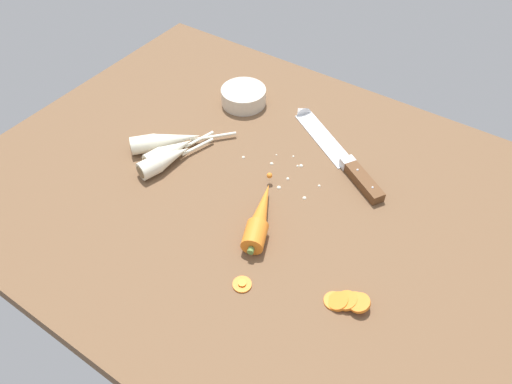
{
  "coord_description": "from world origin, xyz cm",
  "views": [
    {
      "loc": [
        37.84,
        -57.95,
        73.05
      ],
      "look_at": [
        0.0,
        -2.0,
        1.5
      ],
      "focal_mm": 34.31,
      "sensor_mm": 36.0,
      "label": 1
    }
  ],
  "objects_px": {
    "chefs_knife": "(333,148)",
    "parsnip_mid_left": "(169,152)",
    "parsnip_mid_right": "(166,141)",
    "carrot_slice_stray_near": "(242,284)",
    "prep_bowl": "(244,96)",
    "carrot_slice_stack": "(346,301)",
    "whole_carrot": "(260,217)",
    "parsnip_front": "(165,160)"
  },
  "relations": [
    {
      "from": "chefs_knife",
      "to": "parsnip_mid_left",
      "type": "height_order",
      "value": "parsnip_mid_left"
    },
    {
      "from": "parsnip_mid_right",
      "to": "carrot_slice_stray_near",
      "type": "xyz_separation_m",
      "value": [
        0.35,
        -0.2,
        -0.02
      ]
    },
    {
      "from": "parsnip_mid_left",
      "to": "prep_bowl",
      "type": "relative_size",
      "value": 1.59
    },
    {
      "from": "parsnip_mid_left",
      "to": "carrot_slice_stray_near",
      "type": "relative_size",
      "value": 5.18
    },
    {
      "from": "parsnip_mid_right",
      "to": "carrot_slice_stack",
      "type": "xyz_separation_m",
      "value": [
        0.51,
        -0.13,
        -0.01
      ]
    },
    {
      "from": "whole_carrot",
      "to": "chefs_knife",
      "type": "bearing_deg",
      "value": 86.5
    },
    {
      "from": "chefs_knife",
      "to": "carrot_slice_stray_near",
      "type": "distance_m",
      "value": 0.4
    },
    {
      "from": "prep_bowl",
      "to": "parsnip_front",
      "type": "bearing_deg",
      "value": -91.5
    },
    {
      "from": "whole_carrot",
      "to": "parsnip_mid_left",
      "type": "bearing_deg",
      "value": 170.47
    },
    {
      "from": "parsnip_mid_left",
      "to": "chefs_knife",
      "type": "bearing_deg",
      "value": 38.53
    },
    {
      "from": "carrot_slice_stray_near",
      "to": "prep_bowl",
      "type": "height_order",
      "value": "prep_bowl"
    },
    {
      "from": "carrot_slice_stack",
      "to": "prep_bowl",
      "type": "bearing_deg",
      "value": 141.97
    },
    {
      "from": "parsnip_front",
      "to": "parsnip_mid_right",
      "type": "height_order",
      "value": "same"
    },
    {
      "from": "chefs_knife",
      "to": "parsnip_mid_right",
      "type": "relative_size",
      "value": 1.65
    },
    {
      "from": "chefs_knife",
      "to": "parsnip_mid_right",
      "type": "distance_m",
      "value": 0.37
    },
    {
      "from": "whole_carrot",
      "to": "parsnip_mid_right",
      "type": "bearing_deg",
      "value": 167.07
    },
    {
      "from": "carrot_slice_stray_near",
      "to": "whole_carrot",
      "type": "bearing_deg",
      "value": 111.07
    },
    {
      "from": "parsnip_front",
      "to": "prep_bowl",
      "type": "bearing_deg",
      "value": 88.5
    },
    {
      "from": "parsnip_front",
      "to": "prep_bowl",
      "type": "xyz_separation_m",
      "value": [
        0.01,
        0.28,
        0.0
      ]
    },
    {
      "from": "parsnip_mid_left",
      "to": "prep_bowl",
      "type": "distance_m",
      "value": 0.26
    },
    {
      "from": "whole_carrot",
      "to": "parsnip_mid_right",
      "type": "xyz_separation_m",
      "value": [
        -0.3,
        0.07,
        -0.0
      ]
    },
    {
      "from": "parsnip_mid_left",
      "to": "parsnip_mid_right",
      "type": "distance_m",
      "value": 0.04
    },
    {
      "from": "whole_carrot",
      "to": "prep_bowl",
      "type": "height_order",
      "value": "whole_carrot"
    },
    {
      "from": "parsnip_front",
      "to": "carrot_slice_stray_near",
      "type": "distance_m",
      "value": 0.34
    },
    {
      "from": "chefs_knife",
      "to": "carrot_slice_stray_near",
      "type": "bearing_deg",
      "value": -85.14
    },
    {
      "from": "chefs_knife",
      "to": "carrot_slice_stray_near",
      "type": "xyz_separation_m",
      "value": [
        0.03,
        -0.4,
        -0.0
      ]
    },
    {
      "from": "whole_carrot",
      "to": "parsnip_mid_right",
      "type": "relative_size",
      "value": 1.01
    },
    {
      "from": "parsnip_mid_right",
      "to": "carrot_slice_stack",
      "type": "distance_m",
      "value": 0.53
    },
    {
      "from": "chefs_knife",
      "to": "parsnip_front",
      "type": "xyz_separation_m",
      "value": [
        -0.27,
        -0.25,
        0.01
      ]
    },
    {
      "from": "whole_carrot",
      "to": "parsnip_front",
      "type": "height_order",
      "value": "whole_carrot"
    },
    {
      "from": "chefs_knife",
      "to": "parsnip_mid_right",
      "type": "bearing_deg",
      "value": -147.21
    },
    {
      "from": "parsnip_mid_right",
      "to": "prep_bowl",
      "type": "distance_m",
      "value": 0.24
    },
    {
      "from": "parsnip_mid_left",
      "to": "prep_bowl",
      "type": "height_order",
      "value": "same"
    },
    {
      "from": "parsnip_front",
      "to": "parsnip_mid_left",
      "type": "bearing_deg",
      "value": 110.21
    },
    {
      "from": "whole_carrot",
      "to": "parsnip_mid_left",
      "type": "height_order",
      "value": "whole_carrot"
    },
    {
      "from": "chefs_knife",
      "to": "whole_carrot",
      "type": "bearing_deg",
      "value": -93.5
    },
    {
      "from": "chefs_knife",
      "to": "parsnip_front",
      "type": "bearing_deg",
      "value": -137.61
    },
    {
      "from": "parsnip_front",
      "to": "prep_bowl",
      "type": "relative_size",
      "value": 1.66
    },
    {
      "from": "whole_carrot",
      "to": "parsnip_mid_right",
      "type": "distance_m",
      "value": 0.3
    },
    {
      "from": "chefs_knife",
      "to": "parsnip_mid_right",
      "type": "height_order",
      "value": "parsnip_mid_right"
    },
    {
      "from": "parsnip_mid_left",
      "to": "parsnip_mid_right",
      "type": "xyz_separation_m",
      "value": [
        -0.03,
        0.02,
        -0.0
      ]
    },
    {
      "from": "parsnip_mid_left",
      "to": "carrot_slice_stack",
      "type": "height_order",
      "value": "parsnip_mid_left"
    }
  ]
}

